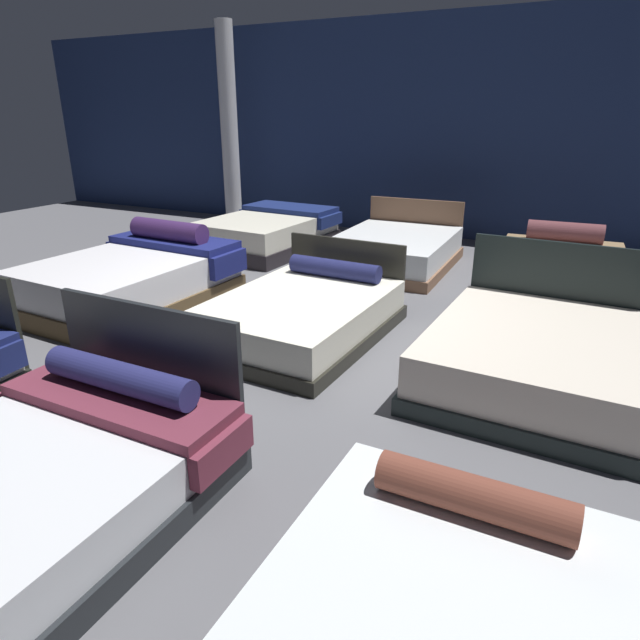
# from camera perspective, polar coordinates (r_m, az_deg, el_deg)

# --- Properties ---
(ground_plane) EXTENTS (18.00, 18.00, 0.02)m
(ground_plane) POSITION_cam_1_polar(r_m,az_deg,el_deg) (5.32, -1.99, -1.75)
(ground_plane) COLOR #5B5B60
(showroom_back_wall) EXTENTS (18.00, 0.06, 3.50)m
(showroom_back_wall) POSITION_cam_1_polar(r_m,az_deg,el_deg) (9.65, 13.26, 18.76)
(showroom_back_wall) COLOR navy
(showroom_back_wall) RESTS_ON ground_plane
(bed_1) EXTENTS (1.57, 1.95, 0.95)m
(bed_1) POSITION_cam_1_polar(r_m,az_deg,el_deg) (3.31, -27.31, -14.94)
(bed_1) COLOR black
(bed_1) RESTS_ON ground_plane
(bed_3) EXTENTS (1.73, 2.20, 0.85)m
(bed_3) POSITION_cam_1_polar(r_m,az_deg,el_deg) (6.43, -18.99, 4.05)
(bed_3) COLOR brown
(bed_3) RESTS_ON ground_plane
(bed_4) EXTENTS (1.51, 2.08, 0.76)m
(bed_4) POSITION_cam_1_polar(r_m,az_deg,el_deg) (5.26, -1.90, 0.62)
(bed_4) COLOR black
(bed_4) RESTS_ON ground_plane
(bed_5) EXTENTS (1.69, 2.00, 0.97)m
(bed_5) POSITION_cam_1_polar(r_m,az_deg,el_deg) (4.63, 21.69, -3.59)
(bed_5) COLOR black
(bed_5) RESTS_ON ground_plane
(bed_6) EXTENTS (1.66, 2.20, 0.59)m
(bed_6) POSITION_cam_1_polar(r_m,az_deg,el_deg) (8.67, -5.48, 9.11)
(bed_6) COLOR black
(bed_6) RESTS_ON ground_plane
(bed_7) EXTENTS (1.58, 2.09, 0.80)m
(bed_7) POSITION_cam_1_polar(r_m,az_deg,el_deg) (7.73, 7.76, 7.22)
(bed_7) COLOR brown
(bed_7) RESTS_ON ground_plane
(bed_8) EXTENTS (1.62, 2.02, 0.70)m
(bed_8) POSITION_cam_1_polar(r_m,az_deg,el_deg) (7.39, 23.77, 4.86)
(bed_8) COLOR brown
(bed_8) RESTS_ON ground_plane
(support_pillar) EXTENTS (0.31, 0.31, 3.50)m
(support_pillar) POSITION_cam_1_polar(r_m,az_deg,el_deg) (10.54, -9.48, 19.17)
(support_pillar) COLOR silver
(support_pillar) RESTS_ON ground_plane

